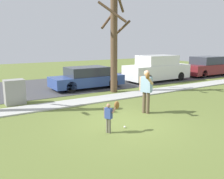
{
  "coord_description": "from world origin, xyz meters",
  "views": [
    {
      "loc": [
        -4.82,
        -6.82,
        2.87
      ],
      "look_at": [
        0.21,
        1.21,
        1.0
      ],
      "focal_mm": 38.9,
      "sensor_mm": 36.0,
      "label": 1
    }
  ],
  "objects_px": {
    "parked_wagon_blue": "(87,78)",
    "utility_cabinet": "(15,92)",
    "parked_suv_maroon": "(207,66)",
    "baseball": "(125,127)",
    "person_adult": "(146,87)",
    "person_child": "(111,113)",
    "parked_van_white": "(157,69)",
    "street_tree_near": "(114,42)"
  },
  "relations": [
    {
      "from": "parked_wagon_blue",
      "to": "utility_cabinet",
      "type": "bearing_deg",
      "value": 20.98
    },
    {
      "from": "parked_suv_maroon",
      "to": "baseball",
      "type": "bearing_deg",
      "value": 27.19
    },
    {
      "from": "person_adult",
      "to": "person_child",
      "type": "bearing_deg",
      "value": 0.56
    },
    {
      "from": "parked_wagon_blue",
      "to": "parked_suv_maroon",
      "type": "height_order",
      "value": "parked_suv_maroon"
    },
    {
      "from": "parked_suv_maroon",
      "to": "person_adult",
      "type": "bearing_deg",
      "value": 26.9
    },
    {
      "from": "person_child",
      "to": "parked_wagon_blue",
      "type": "bearing_deg",
      "value": 45.68
    },
    {
      "from": "person_adult",
      "to": "parked_van_white",
      "type": "bearing_deg",
      "value": -158.86
    },
    {
      "from": "street_tree_near",
      "to": "parked_wagon_blue",
      "type": "distance_m",
      "value": 3.01
    },
    {
      "from": "parked_wagon_blue",
      "to": "person_adult",
      "type": "bearing_deg",
      "value": 86.37
    },
    {
      "from": "person_adult",
      "to": "utility_cabinet",
      "type": "relative_size",
      "value": 1.52
    },
    {
      "from": "person_child",
      "to": "person_adult",
      "type": "bearing_deg",
      "value": 0.56
    },
    {
      "from": "parked_van_white",
      "to": "person_adult",
      "type": "bearing_deg",
      "value": 44.88
    },
    {
      "from": "baseball",
      "to": "parked_suv_maroon",
      "type": "distance_m",
      "value": 15.09
    },
    {
      "from": "utility_cabinet",
      "to": "parked_van_white",
      "type": "relative_size",
      "value": 0.23
    },
    {
      "from": "person_adult",
      "to": "parked_wagon_blue",
      "type": "xyz_separation_m",
      "value": [
        0.39,
        6.16,
        -0.42
      ]
    },
    {
      "from": "street_tree_near",
      "to": "parked_suv_maroon",
      "type": "bearing_deg",
      "value": 8.82
    },
    {
      "from": "person_adult",
      "to": "street_tree_near",
      "type": "height_order",
      "value": "street_tree_near"
    },
    {
      "from": "person_child",
      "to": "parked_suv_maroon",
      "type": "bearing_deg",
      "value": 2.74
    },
    {
      "from": "person_child",
      "to": "baseball",
      "type": "bearing_deg",
      "value": -15.11
    },
    {
      "from": "person_child",
      "to": "parked_suv_maroon",
      "type": "distance_m",
      "value": 15.66
    },
    {
      "from": "street_tree_near",
      "to": "utility_cabinet",
      "type": "bearing_deg",
      "value": 179.01
    },
    {
      "from": "street_tree_near",
      "to": "parked_van_white",
      "type": "relative_size",
      "value": 1.09
    },
    {
      "from": "baseball",
      "to": "parked_van_white",
      "type": "bearing_deg",
      "value": 41.98
    },
    {
      "from": "parked_wagon_blue",
      "to": "parked_suv_maroon",
      "type": "relative_size",
      "value": 0.96
    },
    {
      "from": "parked_van_white",
      "to": "baseball",
      "type": "bearing_deg",
      "value": 41.98
    },
    {
      "from": "parked_wagon_blue",
      "to": "parked_van_white",
      "type": "xyz_separation_m",
      "value": [
        5.7,
        -0.1,
        0.24
      ]
    },
    {
      "from": "person_adult",
      "to": "parked_suv_maroon",
      "type": "height_order",
      "value": "person_adult"
    },
    {
      "from": "baseball",
      "to": "person_child",
      "type": "bearing_deg",
      "value": -171.37
    },
    {
      "from": "street_tree_near",
      "to": "baseball",
      "type": "bearing_deg",
      "value": -119.0
    },
    {
      "from": "parked_van_white",
      "to": "parked_suv_maroon",
      "type": "distance_m",
      "value": 5.61
    },
    {
      "from": "person_adult",
      "to": "utility_cabinet",
      "type": "distance_m",
      "value": 6.11
    },
    {
      "from": "person_child",
      "to": "utility_cabinet",
      "type": "distance_m",
      "value": 5.77
    },
    {
      "from": "person_adult",
      "to": "baseball",
      "type": "bearing_deg",
      "value": 5.4
    },
    {
      "from": "parked_van_white",
      "to": "parked_suv_maroon",
      "type": "xyz_separation_m",
      "value": [
        5.6,
        -0.13,
        -0.11
      ]
    },
    {
      "from": "utility_cabinet",
      "to": "parked_van_white",
      "type": "bearing_deg",
      "value": 9.2
    },
    {
      "from": "person_child",
      "to": "baseball",
      "type": "distance_m",
      "value": 0.87
    },
    {
      "from": "person_adult",
      "to": "person_child",
      "type": "xyz_separation_m",
      "value": [
        -2.32,
        -1.05,
        -0.42
      ]
    },
    {
      "from": "person_child",
      "to": "parked_van_white",
      "type": "bearing_deg",
      "value": 16.48
    },
    {
      "from": "person_adult",
      "to": "parked_van_white",
      "type": "xyz_separation_m",
      "value": [
        6.09,
        6.07,
        -0.18
      ]
    },
    {
      "from": "street_tree_near",
      "to": "parked_suv_maroon",
      "type": "relative_size",
      "value": 1.16
    },
    {
      "from": "person_adult",
      "to": "person_child",
      "type": "distance_m",
      "value": 2.58
    },
    {
      "from": "parked_suv_maroon",
      "to": "utility_cabinet",
      "type": "bearing_deg",
      "value": 5.51
    }
  ]
}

